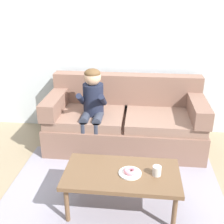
{
  "coord_description": "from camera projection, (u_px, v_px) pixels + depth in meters",
  "views": [
    {
      "loc": [
        0.23,
        -2.56,
        1.96
      ],
      "look_at": [
        -0.09,
        0.45,
        0.65
      ],
      "focal_mm": 44.76,
      "sensor_mm": 36.0,
      "label": 1
    }
  ],
  "objects": [
    {
      "name": "wall_back",
      "position": [
        126.0,
        36.0,
        3.86
      ],
      "size": [
        8.0,
        0.1,
        2.8
      ],
      "primitive_type": "cube",
      "color": "silver",
      "rests_on": "ground"
    },
    {
      "name": "mug",
      "position": [
        157.0,
        171.0,
        2.53
      ],
      "size": [
        0.08,
        0.08,
        0.09
      ],
      "primitive_type": "cylinder",
      "color": "silver",
      "rests_on": "coffee_table"
    },
    {
      "name": "person_child",
      "position": [
        92.0,
        104.0,
        3.49
      ],
      "size": [
        0.34,
        0.58,
        1.1
      ],
      "color": "#1E2338",
      "rests_on": "ground"
    },
    {
      "name": "coffee_table",
      "position": [
        122.0,
        176.0,
        2.6
      ],
      "size": [
        1.07,
        0.56,
        0.42
      ],
      "color": "brown",
      "rests_on": "ground"
    },
    {
      "name": "ground",
      "position": [
        116.0,
        181.0,
        3.13
      ],
      "size": [
        10.0,
        10.0,
        0.0
      ],
      "primitive_type": "plane",
      "color": "#9E896B"
    },
    {
      "name": "plate",
      "position": [
        130.0,
        173.0,
        2.56
      ],
      "size": [
        0.21,
        0.21,
        0.01
      ],
      "primitive_type": "cylinder",
      "color": "white",
      "rests_on": "coffee_table"
    },
    {
      "name": "donut",
      "position": [
        130.0,
        171.0,
        2.55
      ],
      "size": [
        0.16,
        0.16,
        0.04
      ],
      "primitive_type": "torus",
      "rotation": [
        0.0,
        0.0,
        1.09
      ],
      "color": "pink",
      "rests_on": "plate"
    },
    {
      "name": "couch",
      "position": [
        125.0,
        122.0,
        3.77
      ],
      "size": [
        2.04,
        0.9,
        0.92
      ],
      "color": "#846051",
      "rests_on": "ground"
    },
    {
      "name": "area_rug",
      "position": [
        113.0,
        196.0,
        2.9
      ],
      "size": [
        2.27,
        1.77,
        0.01
      ],
      "primitive_type": "cube",
      "color": "#9993A3",
      "rests_on": "ground"
    }
  ]
}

